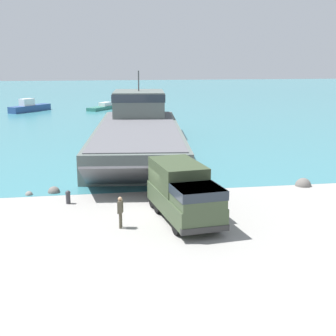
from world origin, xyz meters
The scene contains 11 objects.
ground_plane centered at (0.00, 0.00, 0.00)m, with size 240.00×240.00×0.00m, color gray.
water_surface centered at (0.00, 94.24, 0.00)m, with size 240.00×180.00×0.01m, color teal.
landing_craft centered at (0.77, 22.24, 1.87)m, with size 11.57×32.98×7.69m.
military_truck centered at (0.93, -1.80, 1.61)m, with size 3.46×7.23×3.12m.
soldier_on_ramp centered at (-2.73, -2.68, 1.03)m, with size 0.35×0.49×1.77m.
moored_boat_a centered at (-14.91, 58.62, 0.76)m, with size 6.76×7.85×2.30m.
moored_boat_b centered at (-1.82, 60.27, 0.42)m, with size 6.31×7.88×1.27m.
mooring_bollard centered at (-5.76, 2.28, 0.47)m, with size 0.33×0.33×0.87m.
shoreline_rock_a centered at (-8.50, 4.74, 0.00)m, with size 0.51×0.51×0.51m, color gray.
shoreline_rock_b centered at (10.96, 3.92, 0.00)m, with size 1.15×1.15×1.15m, color #66605B.
shoreline_rock_c centered at (-6.86, 5.09, 0.00)m, with size 0.84×0.84×0.84m, color #66605B.
Camera 1 is at (-4.08, -26.95, 8.99)m, focal length 50.00 mm.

